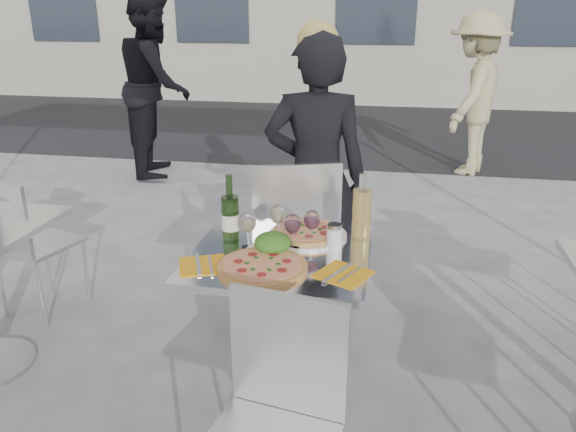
% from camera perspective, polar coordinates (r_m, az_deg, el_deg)
% --- Properties ---
extents(ground, '(80.00, 80.00, 0.00)m').
position_cam_1_polar(ground, '(2.69, -0.62, -18.39)').
color(ground, slate).
extents(street_asphalt, '(24.00, 5.00, 0.00)m').
position_cam_1_polar(street_asphalt, '(8.73, 7.84, 8.98)').
color(street_asphalt, black).
rests_on(street_asphalt, ground).
extents(main_table, '(0.72, 0.72, 0.75)m').
position_cam_1_polar(main_table, '(2.39, -0.67, -8.24)').
color(main_table, '#B7BABF').
rests_on(main_table, ground).
extents(chair_far, '(0.57, 0.58, 0.98)m').
position_cam_1_polar(chair_far, '(2.94, 0.48, -1.71)').
color(chair_far, silver).
rests_on(chair_far, ground).
extents(chair_near, '(0.46, 0.47, 0.86)m').
position_cam_1_polar(chair_near, '(1.84, -1.18, -19.16)').
color(chair_near, silver).
rests_on(chair_near, ground).
extents(side_chair_lfar, '(0.48, 0.48, 0.84)m').
position_cam_1_polar(side_chair_lfar, '(3.44, -25.29, -1.87)').
color(side_chair_lfar, silver).
rests_on(side_chair_lfar, ground).
extents(woman_diner, '(0.62, 0.45, 1.58)m').
position_cam_1_polar(woman_diner, '(3.16, 2.82, 3.93)').
color(woman_diner, black).
rests_on(woman_diner, ground).
extents(pedestrian_a, '(0.94, 1.08, 1.89)m').
position_cam_1_polar(pedestrian_a, '(6.16, -13.28, 12.86)').
color(pedestrian_a, black).
rests_on(pedestrian_a, ground).
extents(pedestrian_b, '(0.98, 1.24, 1.68)m').
position_cam_1_polar(pedestrian_b, '(6.32, 18.39, 11.59)').
color(pedestrian_b, tan).
rests_on(pedestrian_b, ground).
extents(pizza_near, '(0.35, 0.35, 0.02)m').
position_cam_1_polar(pizza_near, '(2.15, -2.61, -5.14)').
color(pizza_near, tan).
rests_on(pizza_near, main_table).
extents(pizza_far, '(0.34, 0.34, 0.03)m').
position_cam_1_polar(pizza_far, '(2.45, 2.00, -1.71)').
color(pizza_far, white).
rests_on(pizza_far, main_table).
extents(salad_plate, '(0.22, 0.22, 0.09)m').
position_cam_1_polar(salad_plate, '(2.27, -1.57, -2.91)').
color(salad_plate, white).
rests_on(salad_plate, main_table).
extents(wine_bottle, '(0.07, 0.08, 0.29)m').
position_cam_1_polar(wine_bottle, '(2.37, -5.88, -0.03)').
color(wine_bottle, '#2B4E1D').
rests_on(wine_bottle, main_table).
extents(carafe, '(0.08, 0.08, 0.29)m').
position_cam_1_polar(carafe, '(2.40, 7.50, 0.28)').
color(carafe, '#E0BB5F').
rests_on(carafe, main_table).
extents(sugar_shaker, '(0.06, 0.06, 0.11)m').
position_cam_1_polar(sugar_shaker, '(2.31, 4.73, -2.09)').
color(sugar_shaker, white).
rests_on(sugar_shaker, main_table).
extents(wineglass_white_a, '(0.07, 0.07, 0.16)m').
position_cam_1_polar(wineglass_white_a, '(2.29, -4.09, -0.75)').
color(wineglass_white_a, white).
rests_on(wineglass_white_a, main_table).
extents(wineglass_white_b, '(0.07, 0.07, 0.16)m').
position_cam_1_polar(wineglass_white_b, '(2.38, -1.04, 0.06)').
color(wineglass_white_b, white).
rests_on(wineglass_white_b, main_table).
extents(wineglass_red_a, '(0.07, 0.07, 0.16)m').
position_cam_1_polar(wineglass_red_a, '(2.27, 0.46, -0.92)').
color(wineglass_red_a, white).
rests_on(wineglass_red_a, main_table).
extents(wineglass_red_b, '(0.07, 0.07, 0.16)m').
position_cam_1_polar(wineglass_red_b, '(2.32, 2.43, -0.51)').
color(wineglass_red_b, white).
rests_on(wineglass_red_b, main_table).
extents(napkin_left, '(0.23, 0.23, 0.01)m').
position_cam_1_polar(napkin_left, '(2.20, -8.63, -4.94)').
color(napkin_left, '#EEA814').
rests_on(napkin_left, main_table).
extents(napkin_right, '(0.24, 0.24, 0.01)m').
position_cam_1_polar(napkin_right, '(2.11, 5.64, -5.86)').
color(napkin_right, '#EEA814').
rests_on(napkin_right, main_table).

